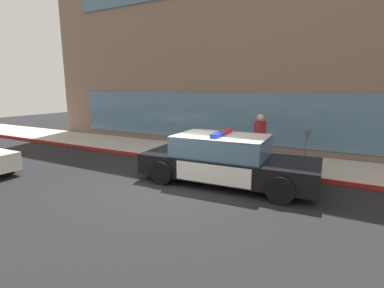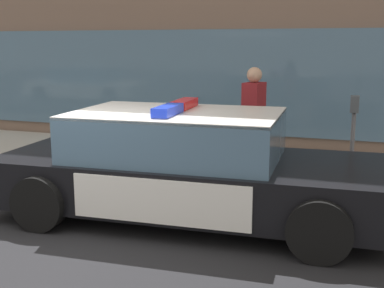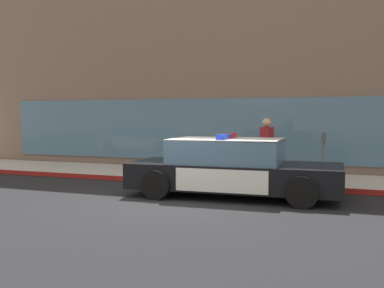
{
  "view_description": "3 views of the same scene",
  "coord_description": "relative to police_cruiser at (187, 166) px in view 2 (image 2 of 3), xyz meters",
  "views": [
    {
      "loc": [
        4.19,
        -6.44,
        2.71
      ],
      "look_at": [
        -0.75,
        2.7,
        0.66
      ],
      "focal_mm": 26.73,
      "sensor_mm": 36.0,
      "label": 1
    },
    {
      "loc": [
        3.3,
        -4.79,
        2.23
      ],
      "look_at": [
        0.99,
        2.0,
        0.77
      ],
      "focal_mm": 46.64,
      "sensor_mm": 36.0,
      "label": 2
    },
    {
      "loc": [
        4.05,
        -9.17,
        1.93
      ],
      "look_at": [
        -0.09,
        1.89,
        1.17
      ],
      "focal_mm": 41.66,
      "sensor_mm": 36.0,
      "label": 3
    }
  ],
  "objects": [
    {
      "name": "curb_red_paint",
      "position": [
        -1.25,
        1.25,
        -0.61
      ],
      "size": [
        28.8,
        0.04,
        0.14
      ],
      "primitive_type": "cube",
      "color": "maroon",
      "rests_on": "ground"
    },
    {
      "name": "pedestrian_on_sidewalk",
      "position": [
        0.45,
        1.91,
        0.33
      ],
      "size": [
        0.33,
        0.44,
        1.71
      ],
      "rotation": [
        0.0,
        0.0,
        6.1
      ],
      "color": "#23232D",
      "rests_on": "sidewalk"
    },
    {
      "name": "ground",
      "position": [
        -1.25,
        -1.05,
        -0.68
      ],
      "size": [
        48.0,
        48.0,
        0.0
      ],
      "primitive_type": "plane",
      "color": "black"
    },
    {
      "name": "parking_meter",
      "position": [
        1.97,
        1.63,
        0.4
      ],
      "size": [
        0.12,
        0.18,
        1.34
      ],
      "color": "slate",
      "rests_on": "sidewalk"
    },
    {
      "name": "fire_hydrant",
      "position": [
        -2.25,
        1.75,
        -0.18
      ],
      "size": [
        0.34,
        0.39,
        0.73
      ],
      "color": "#4C994C",
      "rests_on": "sidewalk"
    },
    {
      "name": "police_cruiser",
      "position": [
        0.0,
        0.0,
        0.0
      ],
      "size": [
        5.04,
        2.31,
        1.49
      ],
      "rotation": [
        0.0,
        0.0,
        0.05
      ],
      "color": "black",
      "rests_on": "ground"
    },
    {
      "name": "sidewalk",
      "position": [
        -1.25,
        2.64,
        -0.61
      ],
      "size": [
        48.0,
        2.75,
        0.15
      ],
      "primitive_type": "cube",
      "color": "#B2ADA3",
      "rests_on": "ground"
    }
  ]
}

